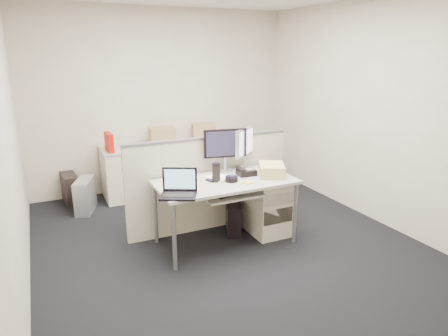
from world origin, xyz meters
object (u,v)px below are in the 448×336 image
desk (225,186)px  laptop (178,184)px  desk_phone (246,172)px  monitor_main (225,150)px

desk → laptop: (-0.62, -0.25, 0.19)m
desk → laptop: 0.70m
desk → laptop: laptop is taller
desk → desk_phone: bearing=14.9°
desk → monitor_main: (0.15, 0.32, 0.31)m
laptop → desk_phone: laptop is taller
monitor_main → desk_phone: 0.36m
monitor_main → desk_phone: bearing=-47.7°
laptop → desk_phone: size_ratio=1.71×
monitor_main → desk_phone: size_ratio=2.51×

